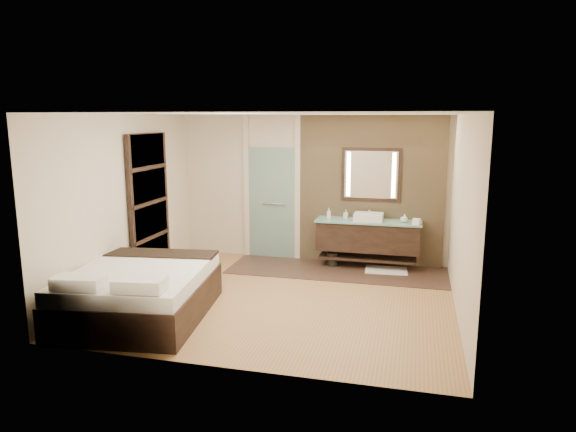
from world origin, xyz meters
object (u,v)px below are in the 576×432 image
(mirror_unit, at_px, (371,175))
(bed, at_px, (140,292))
(waste_bin, at_px, (332,259))
(vanity, at_px, (368,236))

(mirror_unit, relative_size, bed, 0.46)
(mirror_unit, bearing_deg, bed, -129.67)
(mirror_unit, distance_m, waste_bin, 1.67)
(mirror_unit, xyz_separation_m, waste_bin, (-0.62, -0.31, -1.52))
(vanity, bearing_deg, bed, -131.78)
(waste_bin, bearing_deg, bed, -125.28)
(bed, bearing_deg, mirror_unit, 43.05)
(vanity, xyz_separation_m, mirror_unit, (0.00, 0.24, 1.07))
(vanity, relative_size, waste_bin, 7.17)
(bed, relative_size, waste_bin, 9.03)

